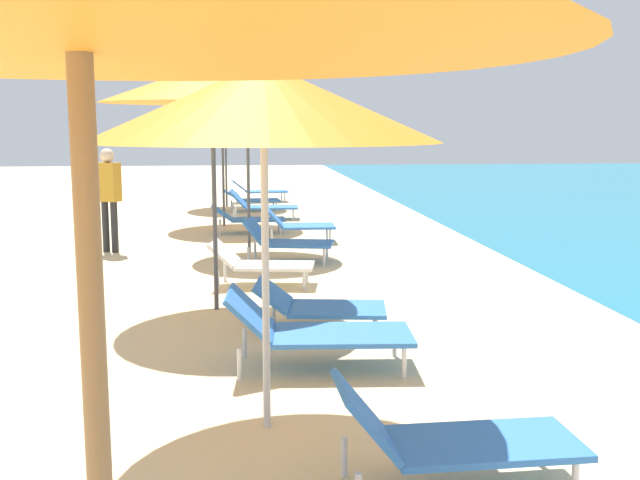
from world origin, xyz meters
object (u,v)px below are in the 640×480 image
Objects in this scene: umbrella_third at (264,103)px; lounger_fifth_shoreside at (298,224)px; umbrella_fourth at (212,83)px; person_walking_near at (108,190)px; lounger_fourth_shoreside at (260,263)px; umbrella_fifth at (247,91)px; lounger_fifth_inland at (286,240)px; lounger_farthest_shoreside at (258,190)px; lounger_third_inland at (449,437)px; lounger_sixth_inland at (247,218)px; umbrella_sixth at (222,103)px; lounger_third_shoreside at (315,329)px; lounger_farthest_inland at (252,199)px; umbrella_farthest at (225,99)px; lounger_fourth_inland at (318,305)px; lounger_sixth_shoreside at (262,205)px.

umbrella_third is 2.05× the size of lounger_fifth_shoreside.
person_walking_near is at bearing 114.49° from umbrella_fourth.
lounger_fourth_shoreside is (0.51, 1.22, -2.18)m from umbrella_fourth.
umbrella_fourth is 0.95× the size of umbrella_fifth.
lounger_fifth_inland is 0.91× the size of lounger_farthest_shoreside.
umbrella_fifth reaches higher than lounger_fifth_inland.
lounger_third_inland is 0.99× the size of lounger_sixth_inland.
umbrella_fifth reaches higher than umbrella_sixth.
lounger_farthest_inland is at bearing 96.03° from lounger_third_shoreside.
umbrella_farthest reaches higher than lounger_farthest_shoreside.
umbrella_farthest reaches higher than umbrella_third.
lounger_third_shoreside is 0.96× the size of person_walking_near.
umbrella_fifth is at bearing -85.85° from umbrella_farthest.
lounger_fourth_inland is at bearing 76.27° from umbrella_third.
lounger_sixth_inland is (-0.66, 6.85, 0.05)m from lounger_fourth_inland.
lounger_fifth_shoreside is 0.43× the size of umbrella_sixth.
lounger_third_inland is 1.15× the size of lounger_fifth_shoreside.
lounger_sixth_shoreside is 1.00× the size of lounger_farthest_shoreside.
lounger_fifth_inland is (0.43, 1.62, 0.03)m from lounger_fourth_shoreside.
umbrella_sixth is at bearing 106.19° from lounger_fourth_inland.
umbrella_fourth reaches higher than lounger_fourth_shoreside.
umbrella_sixth is 1.70× the size of person_walking_near.
umbrella_fifth reaches higher than lounger_fifth_shoreside.
umbrella_third is 9.46m from lounger_sixth_inland.
umbrella_sixth is (-1.13, 7.98, 2.23)m from lounger_fourth_inland.
umbrella_farthest reaches higher than lounger_sixth_shoreside.
umbrella_third is at bearing 133.22° from lounger_third_inland.
person_walking_near is (-2.23, 0.21, -1.55)m from umbrella_fifth.
umbrella_fifth is 6.93m from umbrella_farthest.
lounger_fifth_inland is 5.25m from lounger_sixth_shoreside.
lounger_third_shoreside is 1.04× the size of lounger_farthest_shoreside.
lounger_fifth_inland is (-0.11, 3.77, 0.08)m from lounger_fourth_inland.
lounger_fourth_shoreside is 0.48× the size of umbrella_fifth.
umbrella_third is 2.33m from lounger_third_inland.
lounger_fourth_inland is 0.49× the size of umbrella_sixth.
umbrella_fifth is (-1.04, 8.15, 2.24)m from lounger_third_inland.
lounger_fourth_shoreside is 1.00× the size of lounger_fourth_inland.
lounger_farthest_inland is at bearing 104.56° from lounger_fifth_inland.
lounger_sixth_inland is at bearing 90.44° from umbrella_third.
lounger_fourth_shoreside is at bearing -93.89° from lounger_fifth_inland.
lounger_fourth_shoreside is 9.81m from umbrella_farthest.
umbrella_fourth is at bearing 116.84° from lounger_third_shoreside.
lounger_third_inland reaches higher than lounger_sixth_shoreside.
person_walking_near reaches higher than lounger_sixth_inland.
umbrella_sixth is 5.22m from lounger_farthest_shoreside.
lounger_sixth_inland is 1.04× the size of lounger_farthest_inland.
lounger_sixth_inland is 0.47× the size of umbrella_farthest.
umbrella_fifth is (-0.65, 4.73, 2.31)m from lounger_fourth_inland.
lounger_fifth_shoreside is (0.37, 6.90, -0.02)m from lounger_third_shoreside.
umbrella_third is 2.25m from lounger_third_shoreside.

